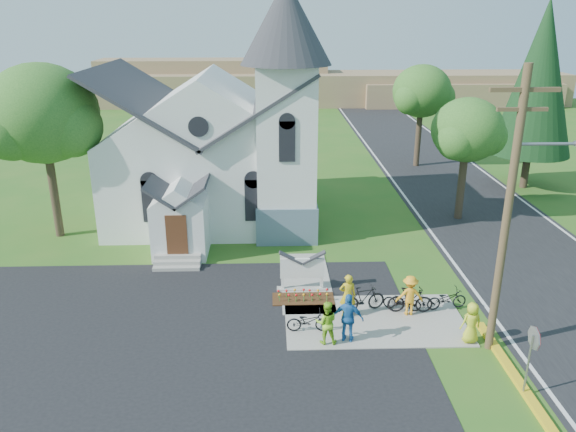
{
  "coord_description": "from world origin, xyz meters",
  "views": [
    {
      "loc": [
        -2.53,
        -18.71,
        11.43
      ],
      "look_at": [
        -1.76,
        5.0,
        2.79
      ],
      "focal_mm": 35.0,
      "sensor_mm": 36.0,
      "label": 1
    }
  ],
  "objects_px": {
    "cyclist_3": "(410,295)",
    "cyclist_0": "(348,295)",
    "bike_2": "(402,301)",
    "bike_4": "(447,299)",
    "cyclist_1": "(326,322)",
    "cyclist_2": "(349,318)",
    "bike_1": "(364,299)",
    "bike_3": "(410,300)",
    "cyclist_4": "(471,323)",
    "utility_pole": "(510,207)",
    "bike_0": "(308,321)",
    "stop_sign": "(532,347)",
    "church_sign": "(302,269)"
  },
  "relations": [
    {
      "from": "cyclist_0",
      "to": "cyclist_2",
      "type": "bearing_deg",
      "value": 83.15
    },
    {
      "from": "stop_sign",
      "to": "cyclist_2",
      "type": "height_order",
      "value": "stop_sign"
    },
    {
      "from": "bike_2",
      "to": "cyclist_2",
      "type": "bearing_deg",
      "value": 148.64
    },
    {
      "from": "cyclist_2",
      "to": "cyclist_3",
      "type": "height_order",
      "value": "cyclist_2"
    },
    {
      "from": "cyclist_1",
      "to": "bike_3",
      "type": "bearing_deg",
      "value": -146.75
    },
    {
      "from": "cyclist_1",
      "to": "cyclist_4",
      "type": "distance_m",
      "value": 5.27
    },
    {
      "from": "bike_3",
      "to": "bike_1",
      "type": "bearing_deg",
      "value": 88.11
    },
    {
      "from": "bike_1",
      "to": "church_sign",
      "type": "bearing_deg",
      "value": 33.9
    },
    {
      "from": "bike_2",
      "to": "utility_pole",
      "type": "bearing_deg",
      "value": -119.39
    },
    {
      "from": "bike_0",
      "to": "bike_2",
      "type": "bearing_deg",
      "value": -68.37
    },
    {
      "from": "cyclist_3",
      "to": "cyclist_0",
      "type": "bearing_deg",
      "value": 1.39
    },
    {
      "from": "cyclist_2",
      "to": "bike_4",
      "type": "relative_size",
      "value": 1.12
    },
    {
      "from": "cyclist_2",
      "to": "bike_3",
      "type": "height_order",
      "value": "cyclist_2"
    },
    {
      "from": "bike_1",
      "to": "bike_3",
      "type": "height_order",
      "value": "bike_1"
    },
    {
      "from": "bike_1",
      "to": "stop_sign",
      "type": "bearing_deg",
      "value": -157.69
    },
    {
      "from": "cyclist_2",
      "to": "bike_2",
      "type": "xyz_separation_m",
      "value": [
        2.5,
        2.21,
        -0.54
      ]
    },
    {
      "from": "utility_pole",
      "to": "cyclist_2",
      "type": "relative_size",
      "value": 5.3
    },
    {
      "from": "utility_pole",
      "to": "bike_2",
      "type": "bearing_deg",
      "value": 133.41
    },
    {
      "from": "church_sign",
      "to": "cyclist_3",
      "type": "relative_size",
      "value": 1.32
    },
    {
      "from": "stop_sign",
      "to": "cyclist_4",
      "type": "relative_size",
      "value": 1.57
    },
    {
      "from": "cyclist_2",
      "to": "bike_3",
      "type": "relative_size",
      "value": 1.04
    },
    {
      "from": "utility_pole",
      "to": "bike_1",
      "type": "distance_m",
      "value": 6.93
    },
    {
      "from": "stop_sign",
      "to": "bike_4",
      "type": "bearing_deg",
      "value": 98.99
    },
    {
      "from": "bike_2",
      "to": "bike_4",
      "type": "bearing_deg",
      "value": -72.26
    },
    {
      "from": "utility_pole",
      "to": "bike_4",
      "type": "height_order",
      "value": "utility_pole"
    },
    {
      "from": "cyclist_0",
      "to": "cyclist_1",
      "type": "xyz_separation_m",
      "value": [
        -1.02,
        -1.88,
        -0.07
      ]
    },
    {
      "from": "cyclist_1",
      "to": "bike_0",
      "type": "bearing_deg",
      "value": -50.33
    },
    {
      "from": "bike_1",
      "to": "bike_2",
      "type": "distance_m",
      "value": 1.6
    },
    {
      "from": "stop_sign",
      "to": "cyclist_1",
      "type": "height_order",
      "value": "stop_sign"
    },
    {
      "from": "cyclist_0",
      "to": "bike_1",
      "type": "height_order",
      "value": "cyclist_0"
    },
    {
      "from": "utility_pole",
      "to": "cyclist_2",
      "type": "height_order",
      "value": "utility_pole"
    },
    {
      "from": "cyclist_1",
      "to": "cyclist_2",
      "type": "distance_m",
      "value": 0.83
    },
    {
      "from": "bike_4",
      "to": "church_sign",
      "type": "bearing_deg",
      "value": 62.69
    },
    {
      "from": "cyclist_0",
      "to": "bike_3",
      "type": "bearing_deg",
      "value": -175.63
    },
    {
      "from": "cyclist_0",
      "to": "cyclist_4",
      "type": "xyz_separation_m",
      "value": [
        4.25,
        -1.99,
        -0.11
      ]
    },
    {
      "from": "church_sign",
      "to": "stop_sign",
      "type": "height_order",
      "value": "stop_sign"
    },
    {
      "from": "church_sign",
      "to": "cyclist_3",
      "type": "height_order",
      "value": "cyclist_3"
    },
    {
      "from": "church_sign",
      "to": "cyclist_4",
      "type": "distance_m",
      "value": 7.34
    },
    {
      "from": "cyclist_2",
      "to": "stop_sign",
      "type": "bearing_deg",
      "value": 167.02
    },
    {
      "from": "cyclist_1",
      "to": "bike_4",
      "type": "distance_m",
      "value": 5.65
    },
    {
      "from": "church_sign",
      "to": "utility_pole",
      "type": "relative_size",
      "value": 0.22
    },
    {
      "from": "cyclist_3",
      "to": "bike_3",
      "type": "xyz_separation_m",
      "value": [
        0.08,
        0.14,
        -0.29
      ]
    },
    {
      "from": "bike_0",
      "to": "cyclist_3",
      "type": "height_order",
      "value": "cyclist_3"
    },
    {
      "from": "bike_4",
      "to": "stop_sign",
      "type": "bearing_deg",
      "value": -179.92
    },
    {
      "from": "cyclist_2",
      "to": "cyclist_3",
      "type": "relative_size",
      "value": 1.13
    },
    {
      "from": "cyclist_3",
      "to": "bike_1",
      "type": "bearing_deg",
      "value": -9.98
    },
    {
      "from": "bike_0",
      "to": "cyclist_1",
      "type": "relative_size",
      "value": 0.98
    },
    {
      "from": "cyclist_3",
      "to": "stop_sign",
      "type": "bearing_deg",
      "value": 115.96
    },
    {
      "from": "stop_sign",
      "to": "cyclist_0",
      "type": "bearing_deg",
      "value": 134.67
    },
    {
      "from": "bike_2",
      "to": "cyclist_4",
      "type": "xyz_separation_m",
      "value": [
        1.95,
        -2.42,
        0.39
      ]
    }
  ]
}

